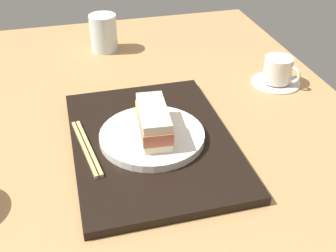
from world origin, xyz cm
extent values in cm
cube|color=tan|center=(0.00, 0.00, -1.50)|extent=(140.00, 100.00, 3.00)
cube|color=black|center=(4.47, 0.13, 0.89)|extent=(44.45, 32.15, 1.79)
cylinder|color=white|center=(4.80, 0.44, 2.58)|extent=(21.45, 21.45, 1.59)
cube|color=beige|center=(1.58, 0.70, 4.27)|extent=(8.34, 6.10, 1.79)
cube|color=gold|center=(1.58, 0.70, 6.12)|extent=(8.56, 6.52, 1.93)
cube|color=beige|center=(1.58, 0.70, 7.98)|extent=(8.34, 6.10, 1.79)
cube|color=#EFE5C1|center=(8.01, 0.17, 4.27)|extent=(8.34, 6.10, 1.78)
cube|color=#CC6B4C|center=(8.01, 0.17, 6.46)|extent=(8.87, 6.49, 2.59)
cube|color=#EFE5C1|center=(8.01, 0.17, 8.64)|extent=(8.34, 6.10, 1.78)
cube|color=tan|center=(4.79, -13.80, 2.14)|extent=(19.09, 3.45, 0.70)
cube|color=tan|center=(4.65, -12.85, 2.14)|extent=(19.09, 3.45, 0.70)
cylinder|color=silver|center=(-13.80, 37.17, 0.40)|extent=(12.53, 12.53, 0.80)
cylinder|color=silver|center=(-13.80, 37.17, 4.00)|extent=(7.22, 7.22, 6.40)
cylinder|color=black|center=(-13.80, 37.17, 6.80)|extent=(6.64, 6.64, 0.40)
torus|color=silver|center=(-10.26, 39.45, 4.00)|extent=(4.12, 3.04, 4.39)
cylinder|color=silver|center=(-46.03, -2.95, 5.37)|extent=(7.98, 7.98, 10.74)
camera|label=1|loc=(74.58, -14.89, 53.27)|focal=45.89mm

